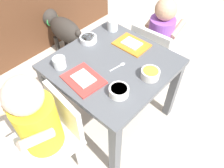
{
  "coord_description": "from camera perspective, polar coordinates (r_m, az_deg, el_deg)",
  "views": [
    {
      "loc": [
        -0.64,
        -0.58,
        1.25
      ],
      "look_at": [
        0.0,
        0.0,
        0.31
      ],
      "focal_mm": 35.78,
      "sensor_mm": 36.0,
      "label": 1
    }
  ],
  "objects": [
    {
      "name": "cereal_bowl_left_side",
      "position": [
        1.0,
        1.78,
        -1.77
      ],
      "size": [
        0.09,
        0.09,
        0.04
      ],
      "color": "white",
      "rests_on": "dining_table"
    },
    {
      "name": "veggie_bowl_near",
      "position": [
        1.3,
        -6.07,
        11.43
      ],
      "size": [
        0.1,
        0.1,
        0.03
      ],
      "color": "white",
      "rests_on": "dining_table"
    },
    {
      "name": "seated_child_right",
      "position": [
        1.5,
        11.93,
        11.98
      ],
      "size": [
        0.3,
        0.3,
        0.64
      ],
      "color": "white",
      "rests_on": "ground"
    },
    {
      "name": "seated_child_left",
      "position": [
        1.02,
        -18.09,
        -9.0
      ],
      "size": [
        0.31,
        0.31,
        0.7
      ],
      "color": "white",
      "rests_on": "ground"
    },
    {
      "name": "dog",
      "position": [
        1.9,
        -12.64,
        13.79
      ],
      "size": [
        0.17,
        0.44,
        0.34
      ],
      "color": "#332D28",
      "rests_on": "ground"
    },
    {
      "name": "cereal_bowl_right_side",
      "position": [
        1.09,
        9.75,
        2.65
      ],
      "size": [
        0.09,
        0.09,
        0.04
      ],
      "color": "silver",
      "rests_on": "dining_table"
    },
    {
      "name": "food_tray_left",
      "position": [
        1.08,
        -7.31,
        1.23
      ],
      "size": [
        0.17,
        0.2,
        0.02
      ],
      "color": "red",
      "rests_on": "dining_table"
    },
    {
      "name": "ground_plane",
      "position": [
        1.52,
        0.0,
        -7.8
      ],
      "size": [
        7.0,
        7.0,
        0.0
      ],
      "primitive_type": "plane",
      "color": "beige"
    },
    {
      "name": "spoon_by_left_tray",
      "position": [
        1.14,
        1.75,
        4.58
      ],
      "size": [
        0.1,
        0.03,
        0.01
      ],
      "color": "silver",
      "rests_on": "dining_table"
    },
    {
      "name": "dining_table",
      "position": [
        1.22,
        0.0,
        2.68
      ],
      "size": [
        0.59,
        0.58,
        0.47
      ],
      "color": "#515459",
      "rests_on": "ground"
    },
    {
      "name": "food_tray_right",
      "position": [
        1.28,
        5.06,
        10.11
      ],
      "size": [
        0.14,
        0.19,
        0.02
      ],
      "color": "orange",
      "rests_on": "dining_table"
    },
    {
      "name": "water_cup_left",
      "position": [
        1.38,
        0.15,
        14.75
      ],
      "size": [
        0.06,
        0.06,
        0.07
      ],
      "color": "white",
      "rests_on": "dining_table"
    },
    {
      "name": "water_cup_right",
      "position": [
        1.15,
        -13.24,
        5.23
      ],
      "size": [
        0.06,
        0.06,
        0.06
      ],
      "color": "white",
      "rests_on": "dining_table"
    },
    {
      "name": "kitchen_cabinet_back",
      "position": [
        1.96,
        -25.64,
        18.68
      ],
      "size": [
        1.85,
        0.38,
        0.87
      ],
      "primitive_type": "cube",
      "color": "#56331E",
      "rests_on": "ground"
    }
  ]
}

